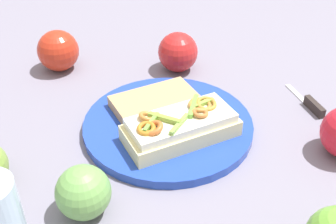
{
  "coord_description": "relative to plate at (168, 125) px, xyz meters",
  "views": [
    {
      "loc": [
        -0.56,
        0.15,
        0.45
      ],
      "look_at": [
        0.0,
        0.0,
        0.04
      ],
      "focal_mm": 46.2,
      "sensor_mm": 36.0,
      "label": 1
    }
  ],
  "objects": [
    {
      "name": "ground_plane",
      "position": [
        0.0,
        0.0,
        -0.01
      ],
      "size": [
        2.0,
        2.0,
        0.0
      ],
      "primitive_type": "plane",
      "color": "slate",
      "rests_on": "ground"
    },
    {
      "name": "plate",
      "position": [
        0.0,
        0.0,
        0.0
      ],
      "size": [
        0.29,
        0.29,
        0.02
      ],
      "primitive_type": "cylinder",
      "color": "#2141B1",
      "rests_on": "ground_plane"
    },
    {
      "name": "sandwich",
      "position": [
        -0.04,
        -0.01,
        0.03
      ],
      "size": [
        0.11,
        0.19,
        0.06
      ],
      "rotation": [
        0.0,
        0.0,
        1.77
      ],
      "color": "beige",
      "rests_on": "plate"
    },
    {
      "name": "bread_slice_side",
      "position": [
        0.04,
        0.01,
        0.02
      ],
      "size": [
        0.12,
        0.16,
        0.02
      ],
      "primitive_type": "cube",
      "rotation": [
        0.0,
        0.0,
        1.78
      ],
      "color": "tan",
      "rests_on": "plate"
    },
    {
      "name": "apple_1",
      "position": [
        0.26,
        0.16,
        0.03
      ],
      "size": [
        0.09,
        0.09,
        0.08
      ],
      "primitive_type": "sphere",
      "rotation": [
        0.0,
        0.0,
        3.18
      ],
      "color": "red",
      "rests_on": "ground_plane"
    },
    {
      "name": "apple_2",
      "position": [
        0.19,
        -0.07,
        0.03
      ],
      "size": [
        0.11,
        0.11,
        0.08
      ],
      "primitive_type": "sphere",
      "rotation": [
        0.0,
        0.0,
        3.92
      ],
      "color": "red",
      "rests_on": "ground_plane"
    },
    {
      "name": "apple_4",
      "position": [
        -0.15,
        0.15,
        0.03
      ],
      "size": [
        0.08,
        0.08,
        0.07
      ],
      "primitive_type": "sphere",
      "rotation": [
        0.0,
        0.0,
        3.19
      ],
      "color": "#68A14E",
      "rests_on": "ground_plane"
    },
    {
      "name": "knife",
      "position": [
        -0.0,
        -0.27,
        -0.0
      ],
      "size": [
        0.12,
        0.02,
        0.02
      ],
      "rotation": [
        0.0,
        0.0,
        0.05
      ],
      "color": "silver",
      "rests_on": "ground_plane"
    }
  ]
}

